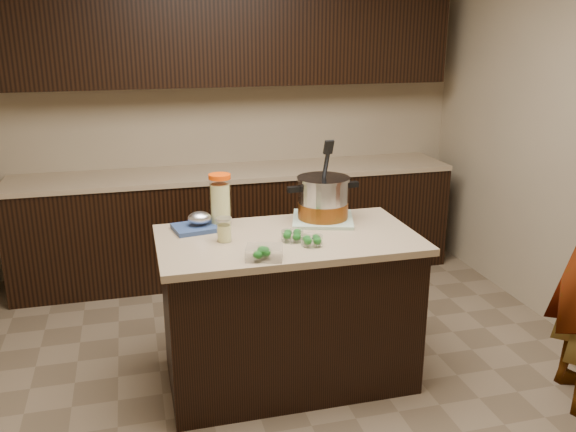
# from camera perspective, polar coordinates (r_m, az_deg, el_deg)

# --- Properties ---
(ground_plane) EXTENTS (4.00, 4.00, 0.00)m
(ground_plane) POSITION_cam_1_polar(r_m,az_deg,el_deg) (3.83, -0.00, -14.74)
(ground_plane) COLOR brown
(ground_plane) RESTS_ON ground
(room_shell) EXTENTS (4.04, 4.04, 2.72)m
(room_shell) POSITION_cam_1_polar(r_m,az_deg,el_deg) (3.26, -0.00, 11.75)
(room_shell) COLOR tan
(room_shell) RESTS_ON ground
(back_cabinets) EXTENTS (3.60, 0.63, 2.33)m
(back_cabinets) POSITION_cam_1_polar(r_m,az_deg,el_deg) (5.06, -5.00, 4.85)
(back_cabinets) COLOR black
(back_cabinets) RESTS_ON ground
(island) EXTENTS (1.46, 0.81, 0.90)m
(island) POSITION_cam_1_polar(r_m,az_deg,el_deg) (3.61, -0.00, -8.64)
(island) COLOR black
(island) RESTS_ON ground
(dish_towel) EXTENTS (0.45, 0.45, 0.02)m
(dish_towel) POSITION_cam_1_polar(r_m,az_deg,el_deg) (3.71, 3.27, -0.29)
(dish_towel) COLOR #62916A
(dish_towel) RESTS_ON island
(stock_pot) EXTENTS (0.45, 0.34, 0.46)m
(stock_pot) POSITION_cam_1_polar(r_m,az_deg,el_deg) (3.67, 3.30, 1.44)
(stock_pot) COLOR #B7B7BC
(stock_pot) RESTS_ON dish_towel
(lemonade_pitcher) EXTENTS (0.14, 0.14, 0.31)m
(lemonade_pitcher) POSITION_cam_1_polar(r_m,az_deg,el_deg) (3.58, -6.35, 1.24)
(lemonade_pitcher) COLOR #D1CE7F
(lemonade_pitcher) RESTS_ON island
(mason_jar) EXTENTS (0.10, 0.10, 0.14)m
(mason_jar) POSITION_cam_1_polar(r_m,az_deg,el_deg) (3.36, -5.99, -1.32)
(mason_jar) COLOR #D1CE7F
(mason_jar) RESTS_ON island
(broccoli_tub_left) EXTENTS (0.14, 0.14, 0.06)m
(broccoli_tub_left) POSITION_cam_1_polar(r_m,az_deg,el_deg) (3.35, 0.40, -1.90)
(broccoli_tub_left) COLOR silver
(broccoli_tub_left) RESTS_ON island
(broccoli_tub_right) EXTENTS (0.15, 0.15, 0.06)m
(broccoli_tub_right) POSITION_cam_1_polar(r_m,az_deg,el_deg) (3.29, 2.26, -2.35)
(broccoli_tub_right) COLOR silver
(broccoli_tub_right) RESTS_ON island
(broccoli_tub_rect) EXTENTS (0.22, 0.18, 0.07)m
(broccoli_tub_rect) POSITION_cam_1_polar(r_m,az_deg,el_deg) (3.10, -2.24, -3.51)
(broccoli_tub_rect) COLOR silver
(broccoli_tub_rect) RESTS_ON island
(blue_tray) EXTENTS (0.30, 0.26, 0.10)m
(blue_tray) POSITION_cam_1_polar(r_m,az_deg,el_deg) (3.57, -8.41, -0.74)
(blue_tray) COLOR navy
(blue_tray) RESTS_ON island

